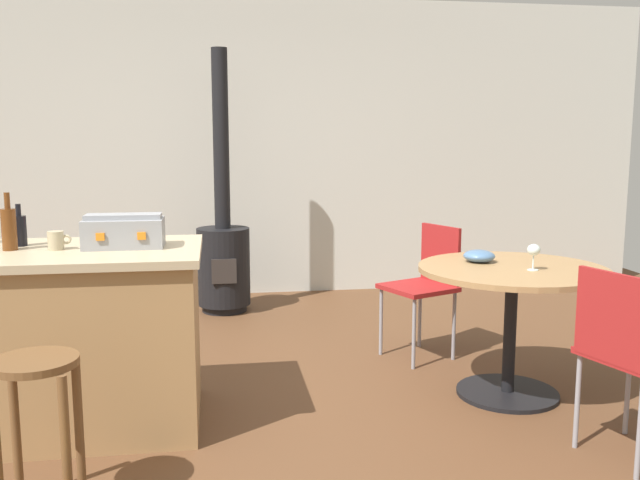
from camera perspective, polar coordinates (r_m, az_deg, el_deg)
The scene contains 14 objects.
ground_plane at distance 3.66m, azimuth -6.51°, elevation -14.81°, with size 8.80×8.80×0.00m, color brown.
back_wall at distance 6.32m, azimuth -7.86°, elevation 7.62°, with size 8.00×0.10×2.70m, color beige.
kitchen_island at distance 3.68m, azimuth -21.61°, elevation -7.72°, with size 1.49×0.84×0.91m.
wooden_stool at distance 2.85m, azimuth -22.66°, elevation -12.47°, with size 0.32×0.32×0.63m.
dining_table at distance 3.94m, azimuth 15.78°, elevation -4.66°, with size 1.04×1.04×0.74m.
folding_chair_near at distance 3.36m, azimuth 24.40°, elevation -8.26°, with size 0.50×0.50×0.88m.
folding_chair_far at distance 4.55m, azimuth 8.91°, elevation -3.31°, with size 0.53×0.53×0.87m.
wood_stove at distance 5.72m, azimuth -8.13°, elevation -0.78°, with size 0.44×0.45×2.16m.
toolbox at distance 3.52m, azimuth -16.14°, elevation 0.68°, with size 0.39×0.24×0.17m.
bottle_0 at distance 3.74m, azimuth -23.94°, elevation 0.79°, with size 0.07×0.07×0.21m.
bottle_1 at distance 3.62m, azimuth -24.68°, elevation 0.93°, with size 0.07×0.07×0.28m.
cup_0 at distance 3.55m, azimuth -21.29°, elevation -0.04°, with size 0.11×0.08×0.09m.
wine_glass at distance 3.82m, azimuth 17.52°, elevation -0.88°, with size 0.07×0.07×0.14m.
serving_bowl at distance 4.01m, azimuth 13.22°, elevation -1.32°, with size 0.18×0.18×0.07m, color #4C7099.
Camera 1 is at (-0.12, -3.36, 1.45)m, focal length 38.08 mm.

